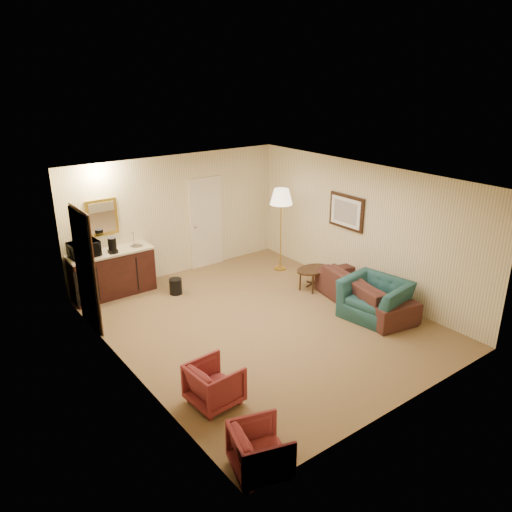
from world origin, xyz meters
The scene contains 12 objects.
ground centered at (0.00, 0.00, 0.00)m, with size 6.00×6.00×0.00m, color olive.
room_walls centered at (-0.10, 0.77, 1.72)m, with size 5.02×6.01×2.61m.
wetbar_cabinet centered at (-1.65, 2.72, 0.46)m, with size 1.64×0.58×0.92m, color #351410.
sofa centered at (1.95, -0.66, 0.43)m, with size 2.18×0.64×0.85m, color black.
teal_armchair centered at (1.78, -1.06, 0.48)m, with size 1.10×0.71×0.96m, color #1E4A4D.
rose_chair_near centered at (-1.90, -1.45, 0.33)m, with size 0.64×0.60×0.65m, color maroon.
rose_chair_far centered at (-2.15, -2.80, 0.32)m, with size 0.62×0.58×0.64m, color maroon.
coffee_table centered at (1.75, 0.55, 0.22)m, with size 0.75×0.51×0.43m, color #321E10.
floor_lamp centered at (1.88, 1.77, 0.93)m, with size 0.49×0.49×1.86m, color gold.
waste_bin centered at (-0.64, 2.00, 0.16)m, with size 0.25×0.25×0.32m, color black.
microwave centered at (-2.15, 2.72, 1.10)m, with size 0.54×0.30×0.37m, color black.
coffee_maker centered at (-1.64, 2.60, 1.07)m, with size 0.16×0.16×0.31m, color black.
Camera 1 is at (-4.84, -6.31, 4.27)m, focal length 35.00 mm.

